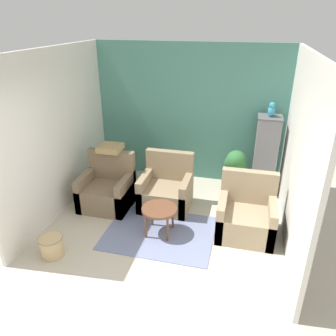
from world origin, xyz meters
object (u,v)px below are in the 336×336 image
object	(u,v)px
armchair_middle	(166,191)
birdcage	(265,156)
wicker_basket	(52,246)
potted_plant	(236,165)
coffee_table	(159,211)
parrot	(271,110)
armchair_right	(246,217)
armchair_left	(107,190)

from	to	relation	value
armchair_middle	birdcage	distance (m)	2.00
wicker_basket	potted_plant	bearing A→B (deg)	47.35
coffee_table	armchair_middle	xyz separation A→B (m)	(-0.10, 0.83, -0.11)
coffee_table	parrot	world-z (taller)	parrot
parrot	potted_plant	world-z (taller)	parrot
potted_plant	wicker_basket	bearing A→B (deg)	-132.65
armchair_right	potted_plant	size ratio (longest dim) A/B	1.15
armchair_middle	wicker_basket	bearing A→B (deg)	-126.14
armchair_middle	birdcage	bearing A→B (deg)	29.96
armchair_right	birdcage	world-z (taller)	birdcage
coffee_table	armchair_left	size ratio (longest dim) A/B	0.57
coffee_table	armchair_middle	distance (m)	0.85
armchair_middle	parrot	bearing A→B (deg)	30.02
coffee_table	birdcage	distance (m)	2.43
armchair_right	birdcage	xyz separation A→B (m)	(0.26, 1.47, 0.45)
coffee_table	parrot	distance (m)	2.71
wicker_basket	birdcage	bearing A→B (deg)	42.49
armchair_right	armchair_middle	distance (m)	1.51
potted_plant	wicker_basket	distance (m)	3.60
armchair_left	armchair_right	world-z (taller)	same
coffee_table	parrot	xyz separation A→B (m)	(1.59, 1.81, 1.25)
potted_plant	birdcage	bearing A→B (deg)	7.96
armchair_left	potted_plant	distance (m)	2.49
armchair_left	armchair_middle	bearing A→B (deg)	12.65
armchair_middle	birdcage	world-z (taller)	birdcage
parrot	wicker_basket	size ratio (longest dim) A/B	0.79
armchair_right	birdcage	distance (m)	1.56
armchair_right	armchair_middle	bearing A→B (deg)	160.77
coffee_table	parrot	bearing A→B (deg)	48.77
coffee_table	armchair_right	xyz separation A→B (m)	(1.32, 0.33, -0.11)
armchair_left	parrot	size ratio (longest dim) A/B	3.63
parrot	wicker_basket	distance (m)	4.28
coffee_table	parrot	size ratio (longest dim) A/B	2.08
birdcage	wicker_basket	distance (m)	4.05
coffee_table	potted_plant	xyz separation A→B (m)	(1.06, 1.73, 0.15)
armchair_left	potted_plant	xyz separation A→B (m)	(2.20, 1.14, 0.25)
coffee_table	potted_plant	size ratio (longest dim) A/B	0.66
armchair_right	potted_plant	world-z (taller)	armchair_right
wicker_basket	coffee_table	bearing A→B (deg)	33.31
parrot	armchair_right	bearing A→B (deg)	-100.13
armchair_left	armchair_middle	xyz separation A→B (m)	(1.04, 0.23, 0.00)
armchair_left	wicker_basket	xyz separation A→B (m)	(-0.22, -1.50, -0.14)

